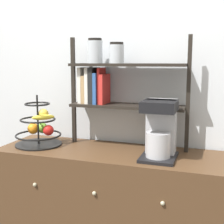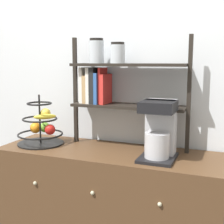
% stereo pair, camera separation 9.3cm
% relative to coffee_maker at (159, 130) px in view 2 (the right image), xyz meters
% --- Properties ---
extents(wall_back, '(7.00, 0.05, 2.60)m').
position_rel_coffee_maker_xyz_m(wall_back, '(-0.33, 0.31, 0.29)').
color(wall_back, silver).
rests_on(wall_back, ground_plane).
extents(sideboard, '(1.43, 0.49, 0.84)m').
position_rel_coffee_maker_xyz_m(sideboard, '(-0.33, 0.03, -0.59)').
color(sideboard, '#4C331E').
rests_on(sideboard, ground_plane).
extents(coffee_maker, '(0.20, 0.25, 0.34)m').
position_rel_coffee_maker_xyz_m(coffee_maker, '(0.00, 0.00, 0.00)').
color(coffee_maker, black).
rests_on(coffee_maker, sideboard).
extents(fruit_stand, '(0.31, 0.31, 0.34)m').
position_rel_coffee_maker_xyz_m(fruit_stand, '(-0.83, 0.02, -0.06)').
color(fruit_stand, black).
rests_on(fruit_stand, sideboard).
extents(shelf_hutch, '(0.80, 0.20, 0.72)m').
position_rel_coffee_maker_xyz_m(shelf_hutch, '(-0.37, 0.17, 0.27)').
color(shelf_hutch, black).
rests_on(shelf_hutch, sideboard).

